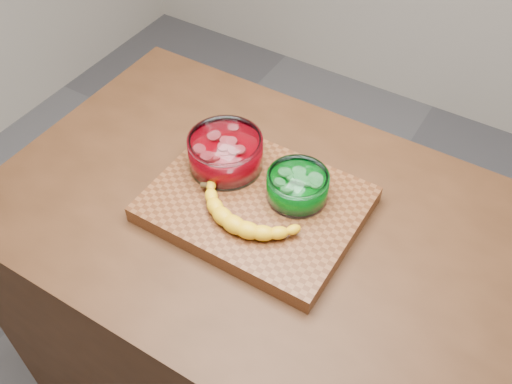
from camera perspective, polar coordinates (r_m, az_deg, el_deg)
The scene contains 6 objects.
ground at distance 2.04m, azimuth 0.00°, elevation -18.58°, with size 3.50×3.50×0.00m, color #5D5C61.
counter at distance 1.64m, azimuth 0.00°, elevation -12.15°, with size 1.20×0.80×0.90m, color #462815.
cutting_board at distance 1.26m, azimuth 0.00°, elevation -1.23°, with size 0.45×0.35×0.04m, color brown.
bowl_red at distance 1.29m, azimuth -3.06°, elevation 3.91°, with size 0.17×0.17×0.08m.
bowl_green at distance 1.23m, azimuth 4.17°, elevation 0.58°, with size 0.13×0.13×0.06m.
banana at distance 1.19m, azimuth -1.19°, elevation -2.29°, with size 0.28×0.13×0.04m, color yellow, non-canonical shape.
Camera 1 is at (0.44, -0.71, 1.87)m, focal length 40.00 mm.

